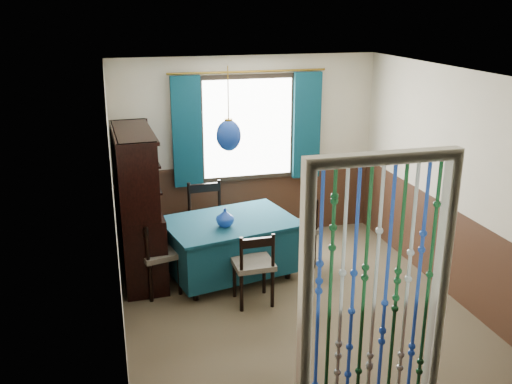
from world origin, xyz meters
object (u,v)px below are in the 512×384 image
object	(u,v)px
chair_far	(208,219)
vase_table	(225,218)
pendant_lamp	(229,135)
sideboard	(139,226)
bowl_shelf	(142,184)
chair_left	(156,254)
dining_table	(230,244)
chair_near	(254,265)
chair_right	(299,228)
vase_sideboard	(140,191)

from	to	relation	value
chair_far	vase_table	bearing A→B (deg)	91.31
vase_table	pendant_lamp	bearing A→B (deg)	59.67
sideboard	bowl_shelf	world-z (taller)	sideboard
chair_left	sideboard	world-z (taller)	sideboard
dining_table	sideboard	distance (m)	1.11
chair_near	chair_far	bearing A→B (deg)	100.29
chair_left	vase_table	bearing A→B (deg)	77.76
sideboard	chair_near	bearing A→B (deg)	-44.74
chair_near	vase_table	size ratio (longest dim) A/B	4.34
chair_near	bowl_shelf	world-z (taller)	bowl_shelf
chair_far	chair_right	distance (m)	1.18
chair_far	chair_right	world-z (taller)	chair_far
sideboard	pendant_lamp	size ratio (longest dim) A/B	1.89
sideboard	vase_sideboard	xyz separation A→B (m)	(0.06, 0.22, 0.37)
pendant_lamp	bowl_shelf	bearing A→B (deg)	179.81
chair_right	dining_table	bearing A→B (deg)	98.38
vase_sideboard	vase_table	bearing A→B (deg)	-39.03
chair_near	pendant_lamp	world-z (taller)	pendant_lamp
chair_near	chair_left	bearing A→B (deg)	151.48
dining_table	chair_near	bearing A→B (deg)	-93.41
dining_table	bowl_shelf	xyz separation A→B (m)	(-0.98, 0.00, 0.83)
chair_near	vase_sideboard	world-z (taller)	vase_sideboard
bowl_shelf	vase_table	bearing A→B (deg)	-10.01
chair_left	chair_right	size ratio (longest dim) A/B	0.98
pendant_lamp	chair_left	bearing A→B (deg)	-168.76
vase_table	chair_left	bearing A→B (deg)	-178.37
chair_left	pendant_lamp	xyz separation A→B (m)	(0.89, 0.18, 1.27)
chair_far	bowl_shelf	distance (m)	1.28
pendant_lamp	vase_table	distance (m)	0.94
chair_far	vase_sideboard	bearing A→B (deg)	2.14
chair_left	bowl_shelf	bearing A→B (deg)	-167.02
chair_left	pendant_lamp	size ratio (longest dim) A/B	0.94
chair_far	pendant_lamp	xyz separation A→B (m)	(0.15, -0.65, 1.23)
chair_left	vase_sideboard	size ratio (longest dim) A/B	4.61
sideboard	bowl_shelf	bearing A→B (deg)	-82.30
dining_table	chair_near	world-z (taller)	chair_near
vase_table	bowl_shelf	xyz separation A→B (m)	(-0.89, 0.16, 0.43)
dining_table	pendant_lamp	xyz separation A→B (m)	(0.00, -0.00, 1.32)
pendant_lamp	chair_right	bearing A→B (deg)	8.56
chair_right	sideboard	size ratio (longest dim) A/B	0.51
chair_right	pendant_lamp	distance (m)	1.56
chair_near	chair_left	xyz separation A→B (m)	(-0.99, 0.53, 0.01)
dining_table	bowl_shelf	bearing A→B (deg)	167.88
bowl_shelf	chair_left	bearing A→B (deg)	-63.15
chair_right	vase_sideboard	distance (m)	2.00
bowl_shelf	sideboard	bearing A→B (deg)	99.98
chair_left	bowl_shelf	distance (m)	0.80
dining_table	vase_table	bearing A→B (deg)	-132.27
chair_near	vase_table	distance (m)	0.68
sideboard	pendant_lamp	world-z (taller)	pendant_lamp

